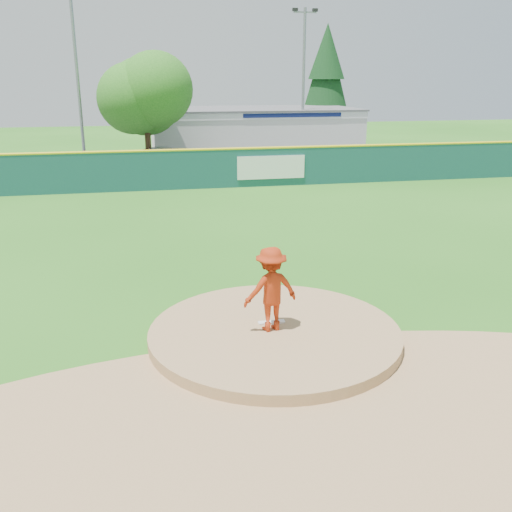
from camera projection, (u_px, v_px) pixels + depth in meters
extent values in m
plane|color=#286B19|center=(274.00, 339.00, 12.54)|extent=(120.00, 120.00, 0.00)
cylinder|color=#9E774C|center=(274.00, 339.00, 12.54)|extent=(5.50, 5.50, 0.50)
cube|color=white|center=(271.00, 322.00, 12.74)|extent=(0.60, 0.15, 0.04)
cylinder|color=#9E774C|center=(315.00, 414.00, 9.74)|extent=(15.40, 15.40, 0.01)
cube|color=#38383A|center=(179.00, 164.00, 37.75)|extent=(44.00, 16.00, 0.02)
imported|color=#A52A0E|center=(271.00, 289.00, 12.17)|extent=(1.31, 0.90, 1.86)
imported|color=white|center=(168.00, 158.00, 35.47)|extent=(5.44, 3.72, 1.38)
cube|color=silver|center=(253.00, 131.00, 43.11)|extent=(15.00, 8.00, 3.20)
cube|color=white|center=(265.00, 116.00, 38.94)|extent=(15.00, 0.06, 0.55)
cube|color=#0F194C|center=(293.00, 115.00, 39.29)|extent=(7.00, 0.03, 0.28)
cube|color=#59595B|center=(253.00, 109.00, 42.62)|extent=(15.20, 8.20, 0.12)
cube|color=white|center=(271.00, 167.00, 29.78)|extent=(3.60, 0.04, 1.20)
cube|color=#164949|center=(192.00, 170.00, 29.05)|extent=(40.00, 0.10, 2.00)
cylinder|color=yellow|center=(192.00, 150.00, 28.75)|extent=(40.00, 0.14, 0.14)
cylinder|color=#382314|center=(148.00, 149.00, 35.11)|extent=(0.36, 0.36, 2.60)
sphere|color=#387F23|center=(145.00, 94.00, 34.13)|extent=(5.60, 5.60, 5.60)
cylinder|color=#382314|center=(324.00, 135.00, 48.45)|extent=(0.40, 0.40, 1.60)
cone|color=#113A16|center=(326.00, 77.00, 47.02)|extent=(4.40, 4.40, 7.90)
cylinder|color=gray|center=(78.00, 77.00, 34.94)|extent=(0.20, 0.20, 11.00)
cylinder|color=gray|center=(303.00, 85.00, 39.87)|extent=(0.20, 0.20, 10.00)
cube|color=gray|center=(305.00, 12.00, 38.47)|extent=(1.60, 0.10, 0.10)
cube|color=black|center=(295.00, 10.00, 38.28)|extent=(0.35, 0.25, 0.20)
cube|color=black|center=(315.00, 10.00, 38.56)|extent=(0.35, 0.25, 0.20)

